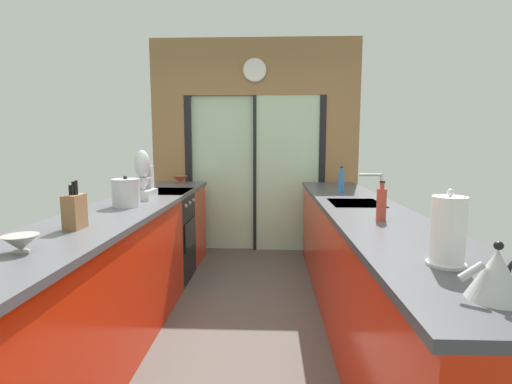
# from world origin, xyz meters

# --- Properties ---
(ground_plane) EXTENTS (5.04, 7.60, 0.02)m
(ground_plane) POSITION_xyz_m (0.00, 0.60, -0.01)
(ground_plane) COLOR #4C4742
(back_wall_unit) EXTENTS (2.64, 0.12, 2.70)m
(back_wall_unit) POSITION_xyz_m (0.00, 2.40, 1.52)
(back_wall_unit) COLOR olive
(back_wall_unit) RESTS_ON ground_plane
(left_counter_run) EXTENTS (0.62, 3.80, 0.92)m
(left_counter_run) POSITION_xyz_m (-0.91, 0.13, 0.47)
(left_counter_run) COLOR red
(left_counter_run) RESTS_ON ground_plane
(right_counter_run) EXTENTS (0.62, 3.80, 0.92)m
(right_counter_run) POSITION_xyz_m (0.91, 0.30, 0.46)
(right_counter_run) COLOR red
(right_counter_run) RESTS_ON ground_plane
(sink_faucet) EXTENTS (0.19, 0.02, 0.24)m
(sink_faucet) POSITION_xyz_m (1.05, 0.55, 1.08)
(sink_faucet) COLOR #B7BABC
(sink_faucet) RESTS_ON right_counter_run
(oven_range) EXTENTS (0.60, 0.60, 0.92)m
(oven_range) POSITION_xyz_m (-0.91, 1.25, 0.46)
(oven_range) COLOR black
(oven_range) RESTS_ON ground_plane
(mixing_bowl_mid) EXTENTS (0.15, 0.15, 0.08)m
(mixing_bowl_mid) POSITION_xyz_m (-0.89, -0.92, 0.96)
(mixing_bowl_mid) COLOR gray
(mixing_bowl_mid) RESTS_ON left_counter_run
(mixing_bowl_far) EXTENTS (0.19, 0.19, 0.09)m
(mixing_bowl_far) POSITION_xyz_m (-0.89, 2.02, 0.97)
(mixing_bowl_far) COLOR #BC4C38
(mixing_bowl_far) RESTS_ON left_counter_run
(knife_block) EXTENTS (0.08, 0.14, 0.27)m
(knife_block) POSITION_xyz_m (-0.89, -0.45, 1.02)
(knife_block) COLOR brown
(knife_block) RESTS_ON left_counter_run
(stand_mixer) EXTENTS (0.17, 0.27, 0.42)m
(stand_mixer) POSITION_xyz_m (-0.89, 0.71, 1.08)
(stand_mixer) COLOR #B7BABC
(stand_mixer) RESTS_ON left_counter_run
(stock_pot) EXTENTS (0.21, 0.21, 0.23)m
(stock_pot) POSITION_xyz_m (-0.89, 0.30, 1.03)
(stock_pot) COLOR #B7BABC
(stock_pot) RESTS_ON left_counter_run
(kettle) EXTENTS (0.25, 0.17, 0.18)m
(kettle) POSITION_xyz_m (0.89, -1.35, 1.00)
(kettle) COLOR #B7BABC
(kettle) RESTS_ON right_counter_run
(soap_bottle_near) EXTENTS (0.06, 0.06, 0.25)m
(soap_bottle_near) POSITION_xyz_m (0.89, -0.15, 1.03)
(soap_bottle_near) COLOR #B23D2D
(soap_bottle_near) RESTS_ON right_counter_run
(soap_bottle_far) EXTENTS (0.05, 0.05, 0.25)m
(soap_bottle_far) POSITION_xyz_m (0.89, 1.19, 1.03)
(soap_bottle_far) COLOR #286BB7
(soap_bottle_far) RESTS_ON right_counter_run
(paper_towel_roll) EXTENTS (0.15, 0.15, 0.30)m
(paper_towel_roll) POSITION_xyz_m (0.89, -1.03, 1.06)
(paper_towel_roll) COLOR #B7BABC
(paper_towel_roll) RESTS_ON right_counter_run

